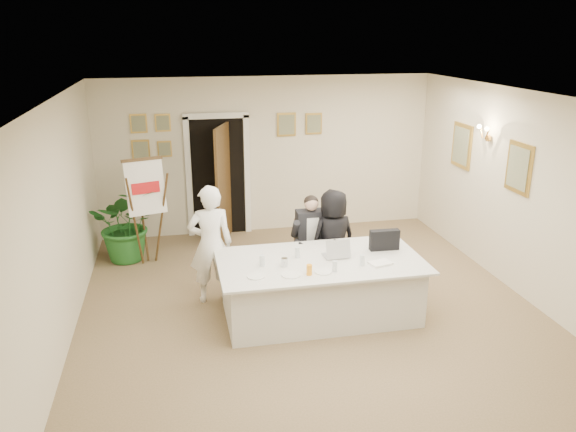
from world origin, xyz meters
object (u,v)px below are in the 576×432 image
(potted_palm, at_px, (127,224))
(laptop, at_px, (336,246))
(standing_woman, at_px, (333,239))
(seated_man, at_px, (311,240))
(laptop_bag, at_px, (384,240))
(paper_stack, at_px, (380,263))
(oj_glass, at_px, (309,270))
(flip_chart, at_px, (146,217))
(standing_man, at_px, (211,244))
(conference_table, at_px, (320,287))
(steel_jug, at_px, (285,262))

(potted_palm, distance_m, laptop, 3.65)
(standing_woman, relative_size, laptop, 4.18)
(seated_man, distance_m, laptop_bag, 1.16)
(paper_stack, height_order, oj_glass, oj_glass)
(flip_chart, bearing_deg, standing_man, -59.08)
(flip_chart, relative_size, laptop, 4.91)
(flip_chart, distance_m, standing_man, 1.74)
(paper_stack, bearing_deg, standing_man, 153.74)
(conference_table, xyz_separation_m, standing_man, (-1.33, 0.72, 0.43))
(potted_palm, xyz_separation_m, laptop, (2.77, -2.36, 0.30))
(potted_palm, xyz_separation_m, steel_jug, (2.05, -2.56, 0.22))
(standing_man, bearing_deg, potted_palm, -56.96)
(steel_jug, bearing_deg, conference_table, 12.47)
(oj_glass, bearing_deg, seated_man, 74.93)
(conference_table, xyz_separation_m, laptop_bag, (0.92, 0.17, 0.52))
(standing_man, relative_size, laptop, 4.77)
(standing_woman, relative_size, laptop_bag, 3.67)
(standing_woman, bearing_deg, laptop_bag, 112.44)
(potted_palm, xyz_separation_m, paper_stack, (3.24, -2.74, 0.18))
(seated_man, relative_size, standing_man, 0.82)
(laptop, bearing_deg, standing_man, 155.22)
(flip_chart, relative_size, laptop_bag, 4.31)
(seated_man, relative_size, paper_stack, 5.00)
(laptop, bearing_deg, flip_chart, 136.32)
(steel_jug, bearing_deg, oj_glass, -52.20)
(standing_woman, bearing_deg, oj_glass, 48.16)
(potted_palm, bearing_deg, conference_table, -43.98)
(flip_chart, xyz_separation_m, paper_stack, (2.92, -2.49, 0.00))
(seated_man, distance_m, paper_stack, 1.40)
(laptop_bag, bearing_deg, potted_palm, 148.81)
(seated_man, bearing_deg, potted_palm, 149.91)
(standing_woman, relative_size, oj_glass, 11.05)
(laptop_bag, height_order, steel_jug, laptop_bag)
(oj_glass, bearing_deg, flip_chart, 127.00)
(laptop_bag, height_order, oj_glass, laptop_bag)
(flip_chart, relative_size, standing_woman, 1.18)
(potted_palm, bearing_deg, flip_chart, -37.72)
(flip_chart, bearing_deg, conference_table, -44.78)
(conference_table, height_order, standing_man, standing_man)
(potted_palm, height_order, paper_stack, potted_palm)
(potted_palm, bearing_deg, steel_jug, -51.24)
(laptop, xyz_separation_m, laptop_bag, (0.69, 0.08, -0.00))
(seated_man, distance_m, standing_man, 1.50)
(standing_woman, distance_m, laptop_bag, 0.87)
(paper_stack, relative_size, oj_glass, 2.06)
(seated_man, relative_size, standing_woman, 0.93)
(conference_table, height_order, oj_glass, oj_glass)
(laptop_bag, bearing_deg, steel_jug, -166.51)
(conference_table, height_order, flip_chart, flip_chart)
(conference_table, height_order, seated_man, seated_man)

